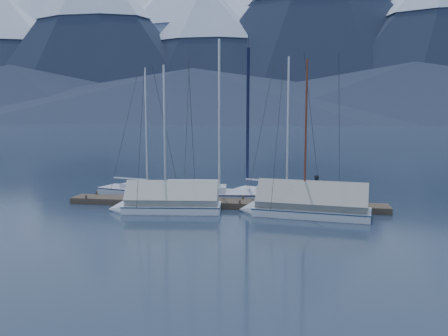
{
  "coord_description": "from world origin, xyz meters",
  "views": [
    {
      "loc": [
        4.57,
        -23.95,
        5.31
      ],
      "look_at": [
        0.0,
        2.0,
        2.2
      ],
      "focal_mm": 38.0,
      "sensor_mm": 36.0,
      "label": 1
    }
  ],
  "objects_px": {
    "sailboat_open_left": "(154,193)",
    "sailboat_covered_far": "(163,204)",
    "person": "(317,189)",
    "sailboat_open_mid": "(229,197)",
    "sailboat_covered_near": "(302,207)",
    "sailboat_open_right": "(294,198)"
  },
  "relations": [
    {
      "from": "sailboat_open_mid",
      "to": "person",
      "type": "height_order",
      "value": "sailboat_open_mid"
    },
    {
      "from": "sailboat_open_left",
      "to": "sailboat_covered_near",
      "type": "bearing_deg",
      "value": -24.35
    },
    {
      "from": "sailboat_open_left",
      "to": "person",
      "type": "distance_m",
      "value": 10.54
    },
    {
      "from": "sailboat_covered_near",
      "to": "sailboat_covered_far",
      "type": "relative_size",
      "value": 1.04
    },
    {
      "from": "sailboat_open_mid",
      "to": "person",
      "type": "relative_size",
      "value": 6.72
    },
    {
      "from": "person",
      "to": "sailboat_covered_near",
      "type": "bearing_deg",
      "value": 137.15
    },
    {
      "from": "sailboat_open_right",
      "to": "sailboat_covered_far",
      "type": "bearing_deg",
      "value": -146.41
    },
    {
      "from": "sailboat_open_mid",
      "to": "sailboat_open_right",
      "type": "bearing_deg",
      "value": 8.58
    },
    {
      "from": "sailboat_covered_far",
      "to": "sailboat_open_left",
      "type": "bearing_deg",
      "value": 114.41
    },
    {
      "from": "sailboat_open_left",
      "to": "sailboat_covered_near",
      "type": "xyz_separation_m",
      "value": [
        9.39,
        -4.25,
        0.28
      ]
    },
    {
      "from": "sailboat_open_left",
      "to": "sailboat_covered_far",
      "type": "bearing_deg",
      "value": -65.59
    },
    {
      "from": "sailboat_open_mid",
      "to": "person",
      "type": "distance_m",
      "value": 5.65
    },
    {
      "from": "sailboat_covered_near",
      "to": "person",
      "type": "distance_m",
      "value": 1.98
    },
    {
      "from": "sailboat_covered_far",
      "to": "person",
      "type": "distance_m",
      "value": 8.38
    },
    {
      "from": "sailboat_covered_near",
      "to": "sailboat_open_right",
      "type": "bearing_deg",
      "value": 96.46
    },
    {
      "from": "sailboat_open_right",
      "to": "person",
      "type": "xyz_separation_m",
      "value": [
        1.27,
        -2.54,
        0.96
      ]
    },
    {
      "from": "sailboat_open_left",
      "to": "sailboat_open_mid",
      "type": "height_order",
      "value": "sailboat_open_mid"
    },
    {
      "from": "sailboat_open_right",
      "to": "sailboat_covered_near",
      "type": "relative_size",
      "value": 1.07
    },
    {
      "from": "sailboat_open_right",
      "to": "person",
      "type": "relative_size",
      "value": 6.02
    },
    {
      "from": "sailboat_covered_far",
      "to": "person",
      "type": "height_order",
      "value": "sailboat_covered_far"
    },
    {
      "from": "sailboat_covered_near",
      "to": "person",
      "type": "xyz_separation_m",
      "value": [
        0.79,
        1.68,
        0.68
      ]
    },
    {
      "from": "sailboat_open_left",
      "to": "sailboat_open_mid",
      "type": "xyz_separation_m",
      "value": [
        4.96,
        -0.62,
        0.03
      ]
    }
  ]
}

